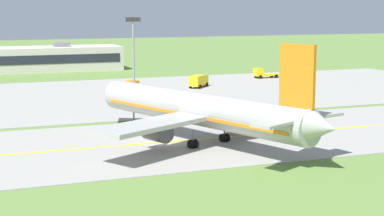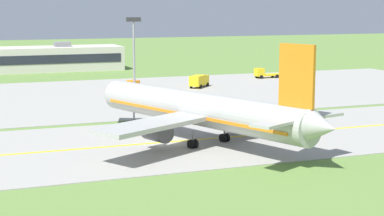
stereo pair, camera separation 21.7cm
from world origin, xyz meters
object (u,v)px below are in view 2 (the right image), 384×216
(service_truck_fuel, at_px, (128,87))
(service_truck_catering, at_px, (264,73))
(service_truck_baggage, at_px, (199,80))
(apron_light_mast, at_px, (134,50))
(airplane_lead, at_px, (201,110))

(service_truck_fuel, xyz_separation_m, service_truck_catering, (35.82, 13.23, 0.00))
(service_truck_baggage, height_order, apron_light_mast, apron_light_mast)
(airplane_lead, xyz_separation_m, service_truck_catering, (39.16, 59.54, -2.95))
(airplane_lead, xyz_separation_m, service_truck_fuel, (3.34, 46.32, -2.95))
(service_truck_baggage, height_order, service_truck_fuel, service_truck_baggage)
(airplane_lead, relative_size, apron_light_mast, 2.59)
(service_truck_baggage, bearing_deg, apron_light_mast, -135.47)
(airplane_lead, bearing_deg, apron_light_mast, 89.50)
(service_truck_catering, distance_m, apron_light_mast, 49.11)
(service_truck_fuel, distance_m, apron_light_mast, 17.90)
(apron_light_mast, bearing_deg, service_truck_baggage, 44.53)
(airplane_lead, height_order, service_truck_fuel, airplane_lead)
(service_truck_fuel, bearing_deg, airplane_lead, -94.12)
(service_truck_fuel, height_order, apron_light_mast, apron_light_mast)
(airplane_lead, height_order, apron_light_mast, apron_light_mast)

